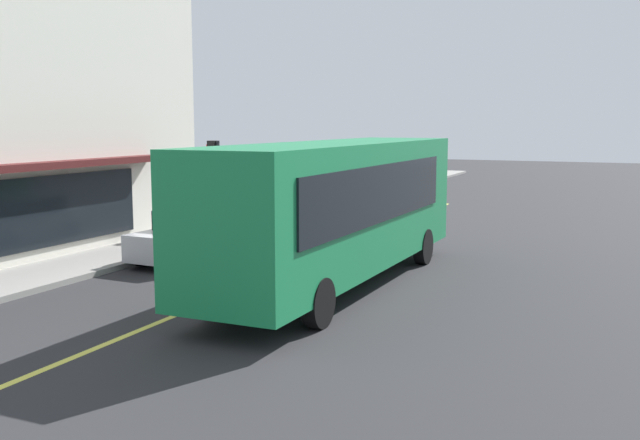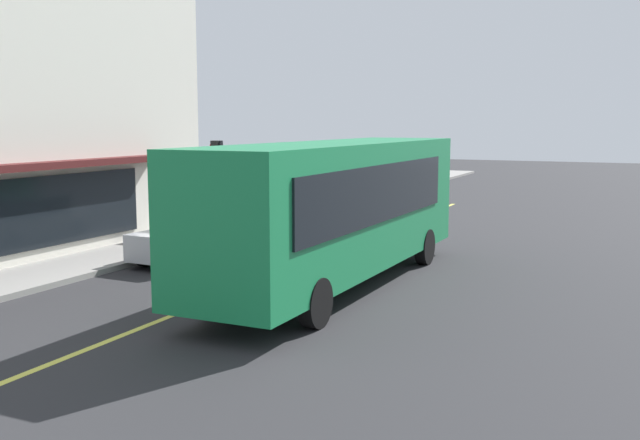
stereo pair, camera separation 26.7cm
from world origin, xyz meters
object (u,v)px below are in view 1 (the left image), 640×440
at_px(pedestrian_by_curb, 246,197).
at_px(traffic_light, 214,164).
at_px(car_silver, 197,235).
at_px(bus, 338,205).

bearing_deg(pedestrian_by_curb, traffic_light, -168.55).
distance_m(car_silver, pedestrian_by_curb, 7.45).
height_order(bus, traffic_light, bus).
xyz_separation_m(traffic_light, car_silver, (-3.78, -1.78, -1.79)).
bearing_deg(car_silver, bus, -105.29).
xyz_separation_m(bus, car_silver, (1.36, 4.98, -1.24)).
relative_size(bus, car_silver, 2.55).
relative_size(traffic_light, pedestrian_by_curb, 2.06).
distance_m(bus, car_silver, 5.32).
bearing_deg(traffic_light, pedestrian_by_curb, 11.45).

